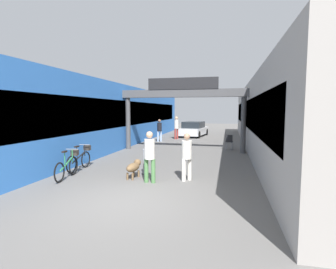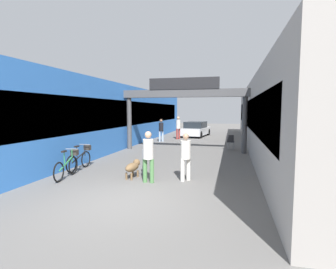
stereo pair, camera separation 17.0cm
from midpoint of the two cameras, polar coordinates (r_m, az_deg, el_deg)
name	(u,v)px [view 1 (the left image)]	position (r m, az deg, el deg)	size (l,w,h in m)	color
ground_plane	(126,202)	(7.06, -9.83, -14.23)	(80.00, 80.00, 0.00)	#605E5B
storefront_left	(117,116)	(18.78, -11.31, 4.01)	(3.00, 26.00, 3.89)	blue
storefront_right	(271,117)	(17.31, 21.22, 3.64)	(3.00, 26.00, 3.89)	#9E9993
arcade_sign_gateway	(183,99)	(15.02, 2.95, 7.68)	(7.40, 0.47, 4.15)	#4C4C4F
pedestrian_with_dog	(150,154)	(8.49, -4.60, -4.15)	(0.39, 0.36, 1.68)	#4C7F47
pedestrian_companion	(187,154)	(8.74, 3.55, -4.24)	(0.48, 0.48, 1.59)	silver
pedestrian_carrying_crate	(176,126)	(21.17, 1.60, 1.85)	(0.48, 0.48, 1.84)	#99332D
pedestrian_elderly_walking	(159,129)	(19.57, -2.13, 1.24)	(0.47, 0.47, 1.66)	#A5BFE0
dog_on_leash	(134,167)	(9.24, -7.95, -6.99)	(0.42, 0.86, 0.62)	brown
bicycle_green_nearest	(68,165)	(9.84, -21.37, -6.28)	(0.46, 1.68, 0.98)	black
bicycle_black_second	(80,159)	(10.98, -18.95, -5.01)	(0.46, 1.69, 0.98)	black
bollard_post_metal	(144,161)	(9.67, -5.68, -5.85)	(0.10, 0.10, 0.95)	gray
cafe_chair_black_nearer	(229,141)	(15.95, 12.89, -1.32)	(0.46, 0.46, 0.89)	gray
parked_car_white	(194,129)	(23.53, 5.43, 1.16)	(2.30, 4.21, 1.33)	silver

